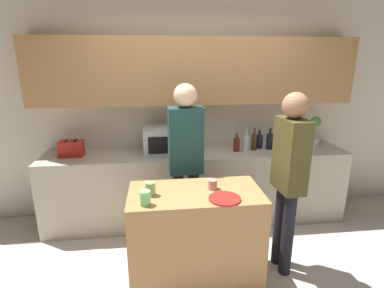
{
  "coord_description": "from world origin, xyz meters",
  "views": [
    {
      "loc": [
        -0.46,
        -1.99,
        1.98
      ],
      "look_at": [
        -0.15,
        0.57,
        1.23
      ],
      "focal_mm": 28.0,
      "sensor_mm": 36.0,
      "label": 1
    }
  ],
  "objects_px": {
    "bottle_3": "(259,141)",
    "person_left": "(186,153)",
    "bottle_2": "(254,142)",
    "cup_2": "(213,184)",
    "cup_0": "(145,198)",
    "cup_1": "(150,189)",
    "microwave": "(166,141)",
    "bottle_4": "(270,141)",
    "person_center": "(289,170)",
    "bottle_6": "(284,139)",
    "bottle_5": "(280,140)",
    "bottle_0": "(237,144)",
    "potted_plant": "(314,132)",
    "toaster": "(71,149)",
    "bottle_1": "(246,143)",
    "plate_on_island": "(225,199)"
  },
  "relations": [
    {
      "from": "cup_1",
      "to": "person_center",
      "type": "distance_m",
      "value": 1.23
    },
    {
      "from": "bottle_3",
      "to": "person_left",
      "type": "bearing_deg",
      "value": -148.62
    },
    {
      "from": "person_left",
      "to": "person_center",
      "type": "height_order",
      "value": "person_left"
    },
    {
      "from": "microwave",
      "to": "bottle_0",
      "type": "relative_size",
      "value": 2.3
    },
    {
      "from": "cup_0",
      "to": "bottle_0",
      "type": "bearing_deg",
      "value": 49.55
    },
    {
      "from": "bottle_2",
      "to": "cup_0",
      "type": "distance_m",
      "value": 1.79
    },
    {
      "from": "bottle_2",
      "to": "bottle_4",
      "type": "relative_size",
      "value": 1.03
    },
    {
      "from": "bottle_0",
      "to": "bottle_6",
      "type": "bearing_deg",
      "value": 10.86
    },
    {
      "from": "toaster",
      "to": "plate_on_island",
      "type": "relative_size",
      "value": 1.0
    },
    {
      "from": "bottle_2",
      "to": "bottle_4",
      "type": "height_order",
      "value": "bottle_2"
    },
    {
      "from": "potted_plant",
      "to": "bottle_3",
      "type": "height_order",
      "value": "potted_plant"
    },
    {
      "from": "toaster",
      "to": "cup_2",
      "type": "distance_m",
      "value": 1.78
    },
    {
      "from": "bottle_1",
      "to": "bottle_2",
      "type": "height_order",
      "value": "same"
    },
    {
      "from": "cup_0",
      "to": "person_center",
      "type": "distance_m",
      "value": 1.29
    },
    {
      "from": "potted_plant",
      "to": "cup_1",
      "type": "distance_m",
      "value": 2.29
    },
    {
      "from": "cup_2",
      "to": "person_left",
      "type": "bearing_deg",
      "value": 110.0
    },
    {
      "from": "bottle_3",
      "to": "cup_2",
      "type": "bearing_deg",
      "value": -125.41
    },
    {
      "from": "bottle_2",
      "to": "potted_plant",
      "type": "bearing_deg",
      "value": 0.4
    },
    {
      "from": "person_left",
      "to": "bottle_5",
      "type": "bearing_deg",
      "value": -162.17
    },
    {
      "from": "bottle_3",
      "to": "plate_on_island",
      "type": "relative_size",
      "value": 0.87
    },
    {
      "from": "cup_0",
      "to": "cup_1",
      "type": "relative_size",
      "value": 1.02
    },
    {
      "from": "bottle_6",
      "to": "cup_0",
      "type": "height_order",
      "value": "bottle_6"
    },
    {
      "from": "bottle_4",
      "to": "microwave",
      "type": "bearing_deg",
      "value": -179.6
    },
    {
      "from": "plate_on_island",
      "to": "person_center",
      "type": "distance_m",
      "value": 0.69
    },
    {
      "from": "bottle_5",
      "to": "potted_plant",
      "type": "bearing_deg",
      "value": 8.78
    },
    {
      "from": "bottle_2",
      "to": "cup_0",
      "type": "xyz_separation_m",
      "value": [
        -1.27,
        -1.26,
        -0.06
      ]
    },
    {
      "from": "bottle_0",
      "to": "bottle_2",
      "type": "xyz_separation_m",
      "value": [
        0.23,
        0.03,
        0.02
      ]
    },
    {
      "from": "cup_2",
      "to": "person_left",
      "type": "xyz_separation_m",
      "value": [
        -0.19,
        0.51,
        0.12
      ]
    },
    {
      "from": "bottle_1",
      "to": "person_left",
      "type": "bearing_deg",
      "value": -148.88
    },
    {
      "from": "toaster",
      "to": "bottle_5",
      "type": "relative_size",
      "value": 0.79
    },
    {
      "from": "cup_0",
      "to": "toaster",
      "type": "bearing_deg",
      "value": 124.47
    },
    {
      "from": "bottle_4",
      "to": "person_center",
      "type": "height_order",
      "value": "person_center"
    },
    {
      "from": "bottle_4",
      "to": "cup_0",
      "type": "bearing_deg",
      "value": -139.21
    },
    {
      "from": "plate_on_island",
      "to": "cup_0",
      "type": "distance_m",
      "value": 0.63
    },
    {
      "from": "microwave",
      "to": "bottle_5",
      "type": "distance_m",
      "value": 1.37
    },
    {
      "from": "person_left",
      "to": "person_center",
      "type": "relative_size",
      "value": 1.02
    },
    {
      "from": "bottle_6",
      "to": "cup_2",
      "type": "distance_m",
      "value": 1.59
    },
    {
      "from": "potted_plant",
      "to": "cup_2",
      "type": "height_order",
      "value": "potted_plant"
    },
    {
      "from": "cup_2",
      "to": "microwave",
      "type": "bearing_deg",
      "value": 109.4
    },
    {
      "from": "bottle_2",
      "to": "bottle_3",
      "type": "distance_m",
      "value": 0.12
    },
    {
      "from": "bottle_6",
      "to": "cup_2",
      "type": "relative_size",
      "value": 3.09
    },
    {
      "from": "toaster",
      "to": "bottle_0",
      "type": "xyz_separation_m",
      "value": [
        1.91,
        -0.04,
        -0.0
      ]
    },
    {
      "from": "microwave",
      "to": "cup_2",
      "type": "height_order",
      "value": "microwave"
    },
    {
      "from": "bottle_2",
      "to": "cup_2",
      "type": "height_order",
      "value": "bottle_2"
    },
    {
      "from": "cup_0",
      "to": "cup_1",
      "type": "bearing_deg",
      "value": 77.2
    },
    {
      "from": "bottle_4",
      "to": "potted_plant",
      "type": "bearing_deg",
      "value": -0.74
    },
    {
      "from": "microwave",
      "to": "toaster",
      "type": "bearing_deg",
      "value": 179.92
    },
    {
      "from": "bottle_3",
      "to": "person_center",
      "type": "distance_m",
      "value": 1.09
    },
    {
      "from": "plate_on_island",
      "to": "bottle_6",
      "type": "bearing_deg",
      "value": 51.38
    },
    {
      "from": "bottle_6",
      "to": "cup_0",
      "type": "relative_size",
      "value": 2.25
    }
  ]
}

